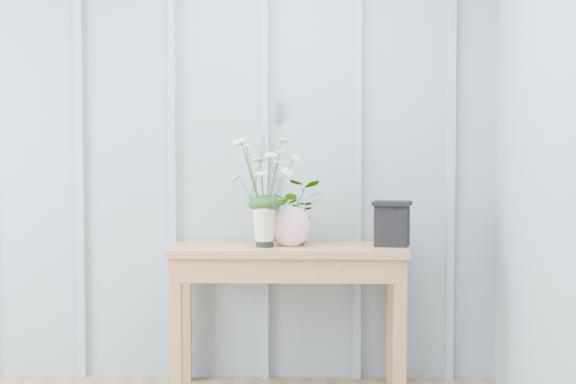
{
  "coord_description": "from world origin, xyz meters",
  "views": [
    {
      "loc": [
        0.97,
        -2.5,
        1.27
      ],
      "look_at": [
        0.88,
        1.94,
        1.03
      ],
      "focal_mm": 55.0,
      "sensor_mm": 36.0,
      "label": 1
    }
  ],
  "objects_px": {
    "daisy_vase": "(264,177)",
    "carved_box": "(392,223)",
    "sideboard": "(288,268)",
    "felt_disc_vessel": "(290,226)"
  },
  "relations": [
    {
      "from": "daisy_vase",
      "to": "carved_box",
      "type": "distance_m",
      "value": 0.69
    },
    {
      "from": "sideboard",
      "to": "carved_box",
      "type": "bearing_deg",
      "value": -0.22
    },
    {
      "from": "carved_box",
      "to": "daisy_vase",
      "type": "bearing_deg",
      "value": -176.03
    },
    {
      "from": "carved_box",
      "to": "felt_disc_vessel",
      "type": "bearing_deg",
      "value": -176.42
    },
    {
      "from": "sideboard",
      "to": "carved_box",
      "type": "relative_size",
      "value": 5.19
    },
    {
      "from": "sideboard",
      "to": "daisy_vase",
      "type": "height_order",
      "value": "daisy_vase"
    },
    {
      "from": "sideboard",
      "to": "felt_disc_vessel",
      "type": "xyz_separation_m",
      "value": [
        0.01,
        -0.03,
        0.22
      ]
    },
    {
      "from": "sideboard",
      "to": "carved_box",
      "type": "height_order",
      "value": "carved_box"
    },
    {
      "from": "felt_disc_vessel",
      "to": "carved_box",
      "type": "xyz_separation_m",
      "value": [
        0.52,
        0.03,
        0.01
      ]
    },
    {
      "from": "sideboard",
      "to": "daisy_vase",
      "type": "bearing_deg",
      "value": -158.59
    }
  ]
}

